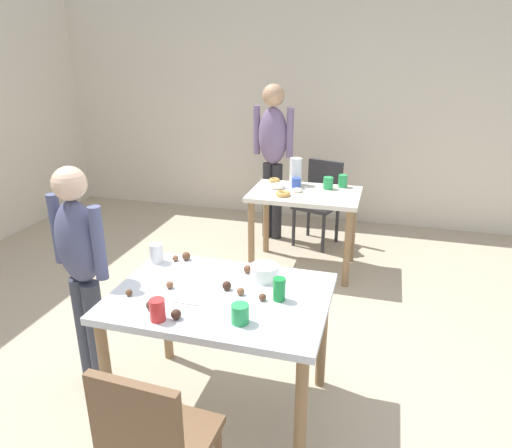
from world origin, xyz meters
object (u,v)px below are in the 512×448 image
Objects in this scene: person_adult_far at (273,148)px; soda_can at (279,289)px; chair_far_table at (320,197)px; dining_table_far at (305,205)px; pitcher_far at (296,171)px; person_girl_near at (81,262)px; mixing_bowl at (265,272)px; chair_near_table at (153,442)px; dining_table_near at (221,310)px.

person_adult_far reaches higher than soda_can.
chair_far_table is 0.53× the size of person_adult_far.
person_adult_far is 13.39× the size of soda_can.
chair_far_table is at bearing 86.06° from dining_table_far.
pitcher_far reaches higher than chair_far_table.
mixing_bowl is at bearing 11.78° from person_girl_near.
person_girl_near is (-0.84, 0.80, 0.32)m from chair_near_table.
chair_near_table and chair_far_table have the same top height.
chair_near_table is 3.47m from person_adult_far.
mixing_bowl is at bearing 51.28° from dining_table_near.
dining_table_far is 2.18m from person_girl_near.
chair_far_table reaches higher than mixing_bowl.
dining_table_near is 0.33m from mixing_bowl.
person_girl_near reaches higher than mixing_bowl.
dining_table_far is at bearing 86.89° from dining_table_near.
chair_near_table is 5.42× the size of mixing_bowl.
chair_near_table is 1.21m from person_girl_near.
dining_table_near is 0.87m from person_girl_near.
person_adult_far is 2.69m from soda_can.
chair_far_table is at bearing 93.55° from soda_can.
soda_can is (0.16, -2.62, 0.31)m from chair_far_table.
person_adult_far is at bearing 95.86° from chair_near_table.
soda_can is (0.32, 0.81, 0.31)m from chair_near_table.
soda_can reaches higher than chair_near_table.
chair_far_table is 2.43m from mixing_bowl.
pitcher_far reaches higher than chair_near_table.
chair_near_table is 3.00m from pitcher_far.
person_adult_far reaches higher than person_girl_near.
pitcher_far is (0.83, 2.18, 0.06)m from person_girl_near.
soda_can is at bearing -81.02° from pitcher_far.
person_girl_near reaches higher than pitcher_far.
chair_near_table is 1.00× the size of chair_far_table.
person_adult_far reaches higher than pitcher_far.
person_girl_near reaches higher than dining_table_near.
person_girl_near is at bearing 179.08° from dining_table_near.
chair_far_table is at bearing 69.04° from person_girl_near.
person_girl_near is (-1.01, -2.63, 0.32)m from chair_far_table.
soda_can is (1.17, 0.01, -0.01)m from person_girl_near.
dining_table_near is at bearing -0.92° from person_girl_near.
mixing_bowl is at bearing -87.42° from dining_table_far.
person_girl_near is 5.48× the size of pitcher_far.
dining_table_near is at bearing -175.15° from soda_can.
chair_far_table is 0.71m from person_adult_far.
person_adult_far is (0.49, 2.62, 0.17)m from person_girl_near.
person_adult_far is at bearing -178.58° from chair_far_table.
soda_can is (0.21, -1.93, 0.19)m from dining_table_far.
dining_table_far is 0.60× the size of person_adult_far.
dining_table_near is at bearing -82.22° from person_adult_far.
mixing_bowl is (0.18, 0.23, 0.14)m from dining_table_near.
chair_near_table is at bearing -43.46° from person_girl_near.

